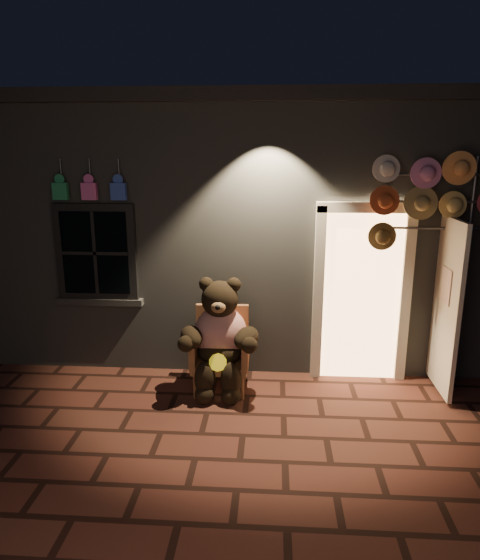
{
  "coord_description": "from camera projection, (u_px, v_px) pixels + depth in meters",
  "views": [
    {
      "loc": [
        0.27,
        -4.43,
        2.78
      ],
      "look_at": [
        -0.09,
        1.0,
        1.35
      ],
      "focal_mm": 32.0,
      "sensor_mm": 36.0,
      "label": 1
    }
  ],
  "objects": [
    {
      "name": "ground",
      "position": [
        243.0,
        435.0,
        5.0
      ],
      "size": [
        60.0,
        60.0,
        0.0
      ],
      "primitive_type": "plane",
      "color": "#4E271D",
      "rests_on": "ground"
    },
    {
      "name": "shop_building",
      "position": [
        258.0,
        213.0,
        8.41
      ],
      "size": [
        7.3,
        5.95,
        3.51
      ],
      "color": "slate",
      "rests_on": "ground"
    },
    {
      "name": "wicker_armchair",
      "position": [
        221.0,
        348.0,
        5.94
      ],
      "size": [
        0.67,
        0.61,
        0.97
      ],
      "rotation": [
        0.0,
        0.0,
        0.01
      ],
      "color": "brown",
      "rests_on": "ground"
    },
    {
      "name": "teddy_bear",
      "position": [
        220.0,
        337.0,
        5.77
      ],
      "size": [
        1.0,
        0.77,
        1.38
      ],
      "rotation": [
        0.0,
        0.0,
        0.01
      ],
      "color": "#AD1C12",
      "rests_on": "ground"
    },
    {
      "name": "hat_rack",
      "position": [
        435.0,
        195.0,
        5.52
      ],
      "size": [
        1.55,
        0.22,
        2.73
      ],
      "color": "#59595E",
      "rests_on": "ground"
    }
  ]
}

